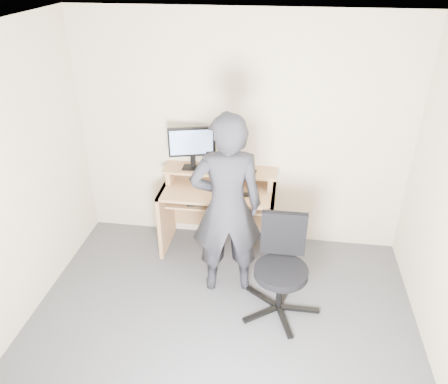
% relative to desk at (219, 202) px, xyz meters
% --- Properties ---
extents(ground, '(3.50, 3.50, 0.00)m').
position_rel_desk_xyz_m(ground, '(0.20, -1.53, -0.55)').
color(ground, '#505155').
rests_on(ground, ground).
extents(back_wall, '(3.50, 0.02, 2.50)m').
position_rel_desk_xyz_m(back_wall, '(0.20, 0.22, 0.70)').
color(back_wall, beige).
rests_on(back_wall, ground).
extents(ceiling, '(3.50, 3.50, 0.02)m').
position_rel_desk_xyz_m(ceiling, '(0.20, -1.53, 1.95)').
color(ceiling, white).
rests_on(ceiling, back_wall).
extents(desk, '(1.20, 0.60, 0.91)m').
position_rel_desk_xyz_m(desk, '(0.00, 0.00, 0.00)').
color(desk, tan).
rests_on(desk, ground).
extents(monitor, '(0.48, 0.16, 0.46)m').
position_rel_desk_xyz_m(monitor, '(-0.29, 0.05, 0.64)').
color(monitor, black).
rests_on(monitor, desk).
extents(external_drive, '(0.08, 0.14, 0.20)m').
position_rel_desk_xyz_m(external_drive, '(-0.10, 0.09, 0.46)').
color(external_drive, black).
rests_on(external_drive, desk).
extents(travel_mug, '(0.09, 0.09, 0.18)m').
position_rel_desk_xyz_m(travel_mug, '(0.09, 0.09, 0.45)').
color(travel_mug, silver).
rests_on(travel_mug, desk).
extents(smartphone, '(0.08, 0.14, 0.01)m').
position_rel_desk_xyz_m(smartphone, '(0.35, 0.03, 0.37)').
color(smartphone, black).
rests_on(smartphone, desk).
extents(charger, '(0.05, 0.05, 0.03)m').
position_rel_desk_xyz_m(charger, '(-0.10, 0.02, 0.38)').
color(charger, black).
rests_on(charger, desk).
extents(headphones, '(0.18, 0.18, 0.06)m').
position_rel_desk_xyz_m(headphones, '(-0.07, 0.11, 0.37)').
color(headphones, silver).
rests_on(headphones, desk).
extents(keyboard, '(0.49, 0.29, 0.03)m').
position_rel_desk_xyz_m(keyboard, '(-0.09, -0.17, 0.12)').
color(keyboard, black).
rests_on(keyboard, desk).
extents(mouse, '(0.10, 0.07, 0.04)m').
position_rel_desk_xyz_m(mouse, '(0.30, -0.18, 0.22)').
color(mouse, black).
rests_on(mouse, desk).
extents(office_chair, '(0.70, 0.73, 0.92)m').
position_rel_desk_xyz_m(office_chair, '(0.70, -0.89, -0.05)').
color(office_chair, black).
rests_on(office_chair, ground).
extents(person, '(0.74, 0.56, 1.81)m').
position_rel_desk_xyz_m(person, '(0.18, -0.68, 0.36)').
color(person, black).
rests_on(person, ground).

